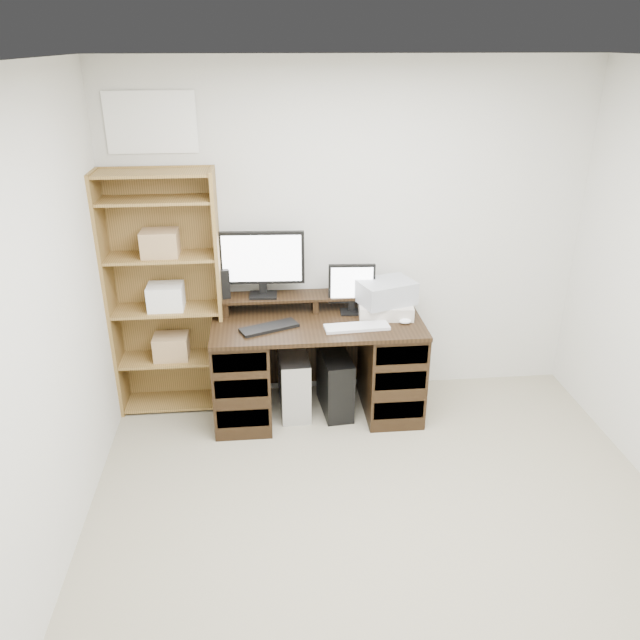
{
  "coord_description": "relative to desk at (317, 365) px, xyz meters",
  "views": [
    {
      "loc": [
        -0.65,
        -2.39,
        2.58
      ],
      "look_at": [
        -0.28,
        1.43,
        0.85
      ],
      "focal_mm": 35.0,
      "sensor_mm": 36.0,
      "label": 1
    }
  ],
  "objects": [
    {
      "name": "room",
      "position": [
        0.28,
        -1.64,
        0.86
      ],
      "size": [
        3.54,
        4.04,
        2.54
      ],
      "color": "gray",
      "rests_on": "ground"
    },
    {
      "name": "desk",
      "position": [
        0.0,
        0.0,
        0.0
      ],
      "size": [
        1.5,
        0.7,
        0.75
      ],
      "color": "black",
      "rests_on": "ground"
    },
    {
      "name": "riser_shelf",
      "position": [
        -0.0,
        0.21,
        0.45
      ],
      "size": [
        1.4,
        0.22,
        0.12
      ],
      "color": "black",
      "rests_on": "desk"
    },
    {
      "name": "monitor_wide",
      "position": [
        -0.38,
        0.22,
        0.75
      ],
      "size": [
        0.61,
        0.16,
        0.48
      ],
      "rotation": [
        0.0,
        0.0,
        -0.05
      ],
      "color": "black",
      "rests_on": "riser_shelf"
    },
    {
      "name": "monitor_small",
      "position": [
        0.26,
        0.13,
        0.56
      ],
      "size": [
        0.34,
        0.13,
        0.37
      ],
      "rotation": [
        0.0,
        0.0,
        -0.06
      ],
      "color": "black",
      "rests_on": "desk"
    },
    {
      "name": "speaker",
      "position": [
        -0.66,
        0.21,
        0.59
      ],
      "size": [
        0.11,
        0.11,
        0.22
      ],
      "primitive_type": "cube",
      "rotation": [
        0.0,
        0.0,
        0.26
      ],
      "color": "black",
      "rests_on": "riser_shelf"
    },
    {
      "name": "keyboard_black",
      "position": [
        -0.34,
        -0.11,
        0.37
      ],
      "size": [
        0.43,
        0.28,
        0.02
      ],
      "primitive_type": "cube",
      "rotation": [
        0.0,
        0.0,
        0.39
      ],
      "color": "black",
      "rests_on": "desk"
    },
    {
      "name": "keyboard_white",
      "position": [
        0.26,
        -0.16,
        0.37
      ],
      "size": [
        0.46,
        0.17,
        0.02
      ],
      "primitive_type": "cube",
      "rotation": [
        0.0,
        0.0,
        0.07
      ],
      "color": "silver",
      "rests_on": "desk"
    },
    {
      "name": "mouse",
      "position": [
        0.61,
        -0.11,
        0.38
      ],
      "size": [
        0.1,
        0.08,
        0.03
      ],
      "primitive_type": "ellipsoid",
      "rotation": [
        0.0,
        0.0,
        0.25
      ],
      "color": "white",
      "rests_on": "desk"
    },
    {
      "name": "printer",
      "position": [
        0.5,
        0.06,
        0.41
      ],
      "size": [
        0.41,
        0.33,
        0.1
      ],
      "primitive_type": "cube",
      "rotation": [
        0.0,
        0.0,
        -0.1
      ],
      "color": "#BCB2A4",
      "rests_on": "desk"
    },
    {
      "name": "basket",
      "position": [
        0.5,
        0.06,
        0.54
      ],
      "size": [
        0.45,
        0.38,
        0.16
      ],
      "primitive_type": "cube",
      "rotation": [
        0.0,
        0.0,
        0.33
      ],
      "color": "#969AA0",
      "rests_on": "printer"
    },
    {
      "name": "tower_silver",
      "position": [
        -0.17,
        0.04,
        -0.15
      ],
      "size": [
        0.22,
        0.48,
        0.47
      ],
      "primitive_type": "cube",
      "rotation": [
        0.0,
        0.0,
        0.03
      ],
      "color": "silver",
      "rests_on": "ground"
    },
    {
      "name": "tower_black",
      "position": [
        0.14,
        0.01,
        -0.16
      ],
      "size": [
        0.24,
        0.48,
        0.46
      ],
      "rotation": [
        0.0,
        0.0,
        0.09
      ],
      "color": "black",
      "rests_on": "ground"
    },
    {
      "name": "bookshelf",
      "position": [
        -1.07,
        0.21,
        0.53
      ],
      "size": [
        0.8,
        0.3,
        1.8
      ],
      "color": "olive",
      "rests_on": "ground"
    }
  ]
}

